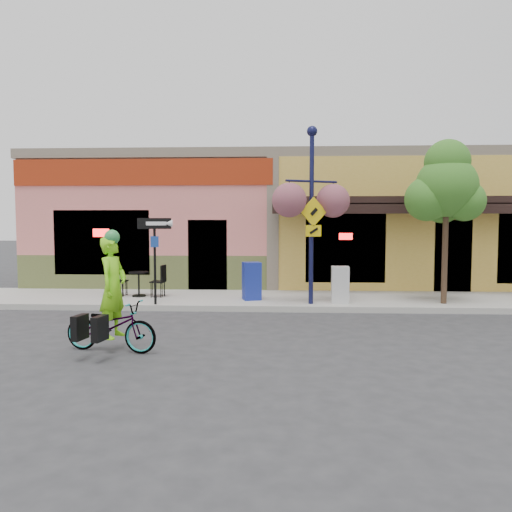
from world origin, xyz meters
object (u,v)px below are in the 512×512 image
(one_way_sign, at_px, (155,261))
(newspaper_box_blue, at_px, (252,281))
(bicycle, at_px, (111,326))
(building, at_px, (301,221))
(newspaper_box_grey, at_px, (340,285))
(lamp_post, at_px, (311,216))
(street_tree, at_px, (446,221))
(cyclist_rider, at_px, (113,301))

(one_way_sign, bearing_deg, newspaper_box_blue, 6.01)
(bicycle, xyz_separation_m, one_way_sign, (-0.25, 4.02, 0.80))
(building, distance_m, bicycle, 11.62)
(newspaper_box_blue, relative_size, newspaper_box_grey, 1.07)
(newspaper_box_blue, height_order, newspaper_box_grey, newspaper_box_blue)
(newspaper_box_blue, bearing_deg, bicycle, -130.32)
(lamp_post, distance_m, street_tree, 3.42)
(cyclist_rider, height_order, street_tree, street_tree)
(one_way_sign, bearing_deg, newspaper_box_grey, -8.31)
(building, height_order, lamp_post, lamp_post)
(building, relative_size, bicycle, 10.76)
(lamp_post, relative_size, street_tree, 1.07)
(lamp_post, xyz_separation_m, newspaper_box_blue, (-1.55, 0.58, -1.74))
(building, xyz_separation_m, cyclist_rider, (-3.63, -10.87, -1.37))
(bicycle, relative_size, newspaper_box_blue, 1.67)
(lamp_post, relative_size, newspaper_box_grey, 4.75)
(lamp_post, distance_m, newspaper_box_grey, 1.94)
(bicycle, relative_size, one_way_sign, 0.77)
(street_tree, bearing_deg, newspaper_box_blue, 175.86)
(bicycle, xyz_separation_m, lamp_post, (3.70, 4.31, 1.95))
(building, relative_size, cyclist_rider, 10.38)
(building, relative_size, street_tree, 4.32)
(newspaper_box_blue, bearing_deg, cyclist_rider, -129.82)
(building, xyz_separation_m, newspaper_box_grey, (0.78, -6.39, -1.63))
(bicycle, height_order, lamp_post, lamp_post)
(one_way_sign, height_order, newspaper_box_blue, one_way_sign)
(cyclist_rider, bearing_deg, lamp_post, -29.45)
(newspaper_box_blue, xyz_separation_m, newspaper_box_grey, (2.31, -0.41, -0.03))
(one_way_sign, relative_size, street_tree, 0.52)
(building, bearing_deg, bicycle, -108.72)
(lamp_post, distance_m, newspaper_box_blue, 2.40)
(building, distance_m, newspaper_box_blue, 6.38)
(one_way_sign, height_order, newspaper_box_grey, one_way_sign)
(cyclist_rider, bearing_deg, newspaper_box_blue, -12.47)
(cyclist_rider, bearing_deg, building, -7.68)
(bicycle, distance_m, lamp_post, 6.01)
(building, bearing_deg, one_way_sign, -119.85)
(street_tree, bearing_deg, newspaper_box_grey, -178.93)
(bicycle, relative_size, cyclist_rider, 0.96)
(cyclist_rider, distance_m, one_way_sign, 4.05)
(cyclist_rider, xyz_separation_m, newspaper_box_grey, (4.41, 4.48, -0.25))
(building, xyz_separation_m, bicycle, (-3.68, -10.87, -1.81))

